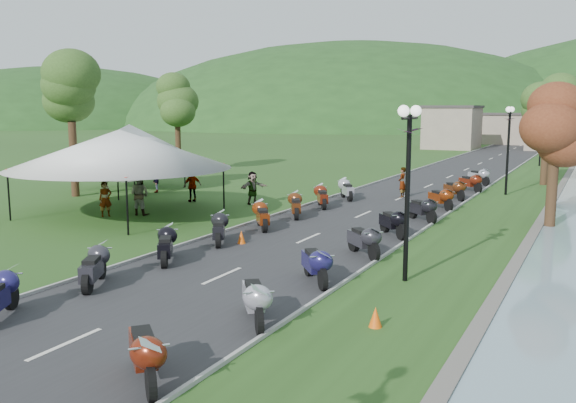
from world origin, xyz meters
The scene contains 12 objects.
road centered at (0.00, 40.00, 0.01)m, with size 7.00×120.00×0.02m, color #2D2D2F.
hills_backdrop centered at (0.00, 200.00, 0.00)m, with size 360.00×120.00×76.00m, color #285621, non-canonical shape.
far_building centered at (-2.00, 85.00, 2.50)m, with size 18.00×16.00×5.00m, color gray.
moto_row_left centered at (-2.60, 15.01, 0.55)m, with size 2.60×36.48×1.10m, color #331411, non-canonical shape.
moto_row_right centered at (2.79, 22.12, 0.55)m, with size 2.60×42.40×1.10m, color #331411, non-canonical shape.
vendor_tent_main centered at (-10.07, 22.75, 2.00)m, with size 6.87×6.87×4.00m, color white, non-canonical shape.
vendor_tent_side centered at (-16.06, 30.08, 2.00)m, with size 4.69×4.69×4.00m, color white, non-canonical shape.
tree_park_left centered at (-16.72, 26.19, 4.77)m, with size 3.44×3.44×9.55m, color #406927, non-canonical shape.
tree_lakeside centered at (8.03, 29.00, 3.15)m, with size 2.27×2.27×6.31m, color #406927, non-canonical shape.
pedestrian_a centered at (-10.41, 22.03, 0.00)m, with size 0.60×0.44×1.64m, color slate.
pedestrian_b centered at (-9.28, 23.08, 0.00)m, with size 0.95×0.52×1.96m, color slate.
pedestrian_c centered at (-13.68, 29.53, 0.00)m, with size 1.03×0.42×1.59m, color slate.
Camera 1 is at (9.86, 1.25, 4.98)m, focal length 38.00 mm.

